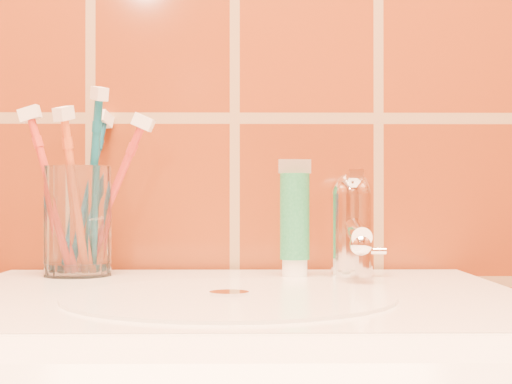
{
  "coord_description": "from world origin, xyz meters",
  "views": [
    {
      "loc": [
        0.02,
        0.21,
        0.94
      ],
      "look_at": [
        0.03,
        1.08,
        0.95
      ],
      "focal_mm": 55.0,
      "sensor_mm": 36.0,
      "label": 1
    }
  ],
  "objects": [
    {
      "name": "glass_tumbler",
      "position": [
        -0.18,
        1.11,
        0.91
      ],
      "size": [
        0.1,
        0.1,
        0.13
      ],
      "primitive_type": "cylinder",
      "rotation": [
        0.0,
        0.0,
        0.39
      ],
      "color": "white",
      "rests_on": "pedestal_sink"
    },
    {
      "name": "toothpaste_tube",
      "position": [
        0.07,
        1.1,
        0.91
      ],
      "size": [
        0.04,
        0.03,
        0.13
      ],
      "rotation": [
        0.0,
        0.0,
        0.14
      ],
      "color": "white",
      "rests_on": "pedestal_sink"
    },
    {
      "name": "toothbrush_4",
      "position": [
        -0.14,
        1.12,
        0.94
      ],
      "size": [
        0.12,
        0.11,
        0.19
      ],
      "primitive_type": null,
      "rotation": [
        0.41,
        0.0,
        1.41
      ],
      "color": "#A82924",
      "rests_on": "glass_tumbler"
    },
    {
      "name": "toothbrush_1",
      "position": [
        -0.18,
        1.15,
        0.95
      ],
      "size": [
        0.11,
        0.17,
        0.22
      ],
      "primitive_type": null,
      "rotation": [
        0.38,
        0.0,
        2.76
      ],
      "color": "navy",
      "rests_on": "glass_tumbler"
    },
    {
      "name": "faucet",
      "position": [
        0.14,
        1.09,
        0.91
      ],
      "size": [
        0.05,
        0.11,
        0.12
      ],
      "color": "white",
      "rests_on": "pedestal_sink"
    },
    {
      "name": "toothbrush_2",
      "position": [
        -0.21,
        1.11,
        0.95
      ],
      "size": [
        0.09,
        0.08,
        0.2
      ],
      "primitive_type": null,
      "rotation": [
        0.29,
        0.0,
        -1.65
      ],
      "color": "#BB3428",
      "rests_on": "glass_tumbler"
    },
    {
      "name": "toothbrush_0",
      "position": [
        -0.16,
        1.1,
        0.96
      ],
      "size": [
        0.09,
        0.11,
        0.23
      ],
      "primitive_type": null,
      "rotation": [
        0.19,
        0.0,
        0.58
      ],
      "color": "#0D5974",
      "rests_on": "glass_tumbler"
    },
    {
      "name": "toothbrush_3",
      "position": [
        -0.18,
        1.09,
        0.94
      ],
      "size": [
        0.08,
        0.11,
        0.21
      ],
      "primitive_type": null,
      "rotation": [
        0.23,
        0.0,
        -0.41
      ],
      "color": "#D05724",
      "rests_on": "glass_tumbler"
    }
  ]
}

